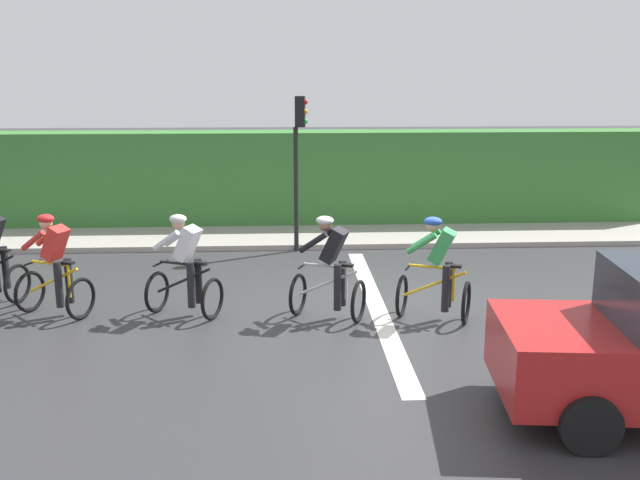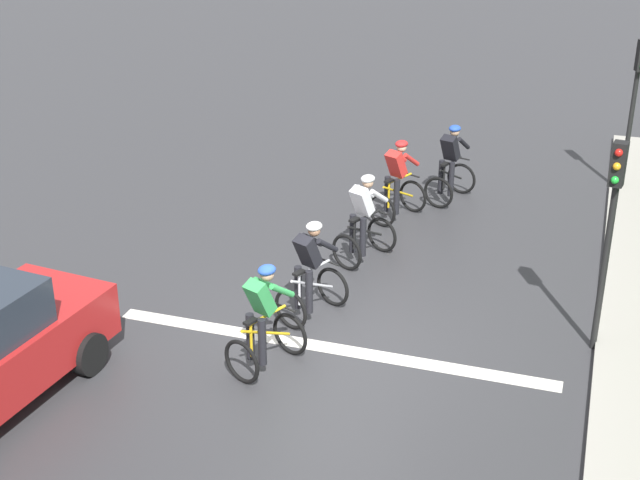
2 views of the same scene
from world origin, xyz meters
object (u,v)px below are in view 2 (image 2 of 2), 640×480
cyclist_mid (364,221)px  cyclist_fourth (310,273)px  cyclist_lead (451,166)px  traffic_light_near_crossing (611,216)px  cyclist_second (397,183)px  cyclist_trailing (264,321)px  traffic_light_far_junction (636,93)px

cyclist_mid → cyclist_fourth: bearing=-96.2°
cyclist_lead → cyclist_mid: size_ratio=1.00×
cyclist_mid → traffic_light_near_crossing: 4.80m
cyclist_second → traffic_light_near_crossing: traffic_light_near_crossing is taller
cyclist_mid → cyclist_second: bearing=86.6°
cyclist_lead → traffic_light_near_crossing: size_ratio=0.50×
cyclist_trailing → traffic_light_far_junction: traffic_light_far_junction is taller
cyclist_fourth → cyclist_trailing: 1.67m
cyclist_second → traffic_light_far_junction: size_ratio=0.50×
cyclist_mid → traffic_light_far_junction: bearing=48.6°
traffic_light_far_junction → cyclist_second: bearing=-145.5°
cyclist_second → traffic_light_near_crossing: 5.85m
cyclist_second → traffic_light_near_crossing: size_ratio=0.50×
cyclist_mid → cyclist_trailing: same height
cyclist_fourth → traffic_light_far_junction: bearing=57.3°
cyclist_trailing → cyclist_mid: bearing=84.2°
cyclist_second → cyclist_trailing: size_ratio=1.00×
traffic_light_far_junction → traffic_light_near_crossing: bearing=-92.4°
traffic_light_near_crossing → traffic_light_far_junction: bearing=87.6°
cyclist_lead → traffic_light_near_crossing: traffic_light_near_crossing is taller
cyclist_lead → traffic_light_near_crossing: 6.35m
cyclist_fourth → traffic_light_near_crossing: bearing=5.0°
cyclist_lead → traffic_light_far_junction: size_ratio=0.50×
cyclist_second → cyclist_fourth: (-0.37, -4.37, 0.00)m
cyclist_mid → cyclist_trailing: size_ratio=1.00×
cyclist_mid → cyclist_trailing: bearing=-95.8°
cyclist_second → cyclist_fourth: same height
cyclist_mid → cyclist_fourth: (-0.25, -2.29, 0.00)m
cyclist_mid → traffic_light_far_junction: 6.90m
cyclist_fourth → cyclist_mid: bearing=83.8°
cyclist_lead → cyclist_fourth: size_ratio=1.00×
cyclist_lead → cyclist_second: bearing=-122.4°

